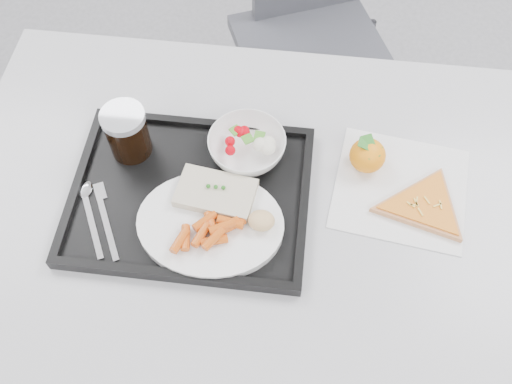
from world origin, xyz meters
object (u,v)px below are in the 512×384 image
(chair, at_px, (317,12))
(tray, at_px, (190,196))
(cola_glass, at_px, (127,132))
(dinner_plate, at_px, (210,224))
(tangerine, at_px, (367,155))
(pizza_slice, at_px, (424,206))
(salad_bowl, at_px, (247,146))
(table, at_px, (259,217))

(chair, bearing_deg, tray, -105.22)
(tray, bearing_deg, cola_glass, 145.72)
(tray, distance_m, dinner_plate, 0.08)
(cola_glass, bearing_deg, tangerine, 2.98)
(tray, height_order, pizza_slice, tray)
(chair, relative_size, cola_glass, 8.61)
(cola_glass, bearing_deg, chair, 63.52)
(tray, relative_size, dinner_plate, 1.67)
(chair, height_order, tray, chair)
(salad_bowl, xyz_separation_m, tangerine, (0.23, 0.01, -0.00))
(cola_glass, bearing_deg, dinner_plate, -40.15)
(dinner_plate, bearing_deg, table, 42.18)
(table, xyz_separation_m, tray, (-0.13, -0.01, 0.08))
(tangerine, bearing_deg, salad_bowl, -178.02)
(tray, bearing_deg, table, 4.22)
(chair, relative_size, tangerine, 12.91)
(chair, bearing_deg, pizza_slice, -73.35)
(dinner_plate, relative_size, salad_bowl, 1.78)
(salad_bowl, relative_size, pizza_slice, 0.62)
(dinner_plate, bearing_deg, tangerine, 32.47)
(table, xyz_separation_m, cola_glass, (-0.26, 0.08, 0.14))
(chair, height_order, tangerine, chair)
(table, relative_size, chair, 1.29)
(chair, bearing_deg, tangerine, -80.28)
(chair, xyz_separation_m, pizza_slice, (0.23, -0.76, 0.22))
(pizza_slice, bearing_deg, dinner_plate, -166.71)
(pizza_slice, bearing_deg, chair, 106.65)
(dinner_plate, distance_m, cola_glass, 0.24)
(table, bearing_deg, chair, 83.84)
(tray, height_order, dinner_plate, dinner_plate)
(chair, distance_m, tray, 0.85)
(salad_bowl, bearing_deg, cola_glass, -176.00)
(chair, distance_m, salad_bowl, 0.74)
(table, distance_m, pizza_slice, 0.32)
(cola_glass, bearing_deg, tray, -34.28)
(table, distance_m, cola_glass, 0.31)
(tray, bearing_deg, tangerine, 19.19)
(dinner_plate, relative_size, pizza_slice, 1.10)
(salad_bowl, height_order, cola_glass, cola_glass)
(tray, bearing_deg, salad_bowl, 48.12)
(chair, bearing_deg, dinner_plate, -100.95)
(tangerine, bearing_deg, cola_glass, -177.02)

